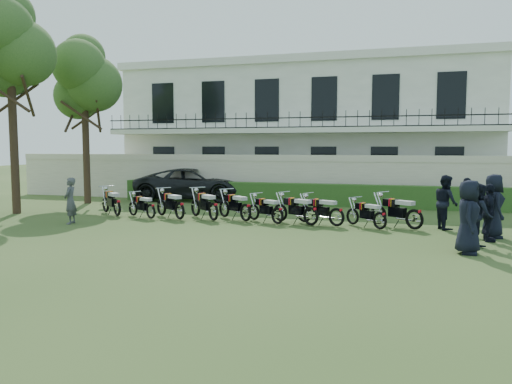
# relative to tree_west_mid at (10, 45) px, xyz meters

# --- Properties ---
(ground) EXTENTS (100.00, 100.00, 0.00)m
(ground) POSITION_rel_tree_west_mid_xyz_m (9.46, -1.00, -6.67)
(ground) COLOR #304A1D
(ground) RESTS_ON ground
(perimeter_wall) EXTENTS (30.00, 0.35, 2.30)m
(perimeter_wall) POSITION_rel_tree_west_mid_xyz_m (9.46, 7.00, -5.50)
(perimeter_wall) COLOR beige
(perimeter_wall) RESTS_ON ground
(hedge) EXTENTS (18.00, 0.60, 1.00)m
(hedge) POSITION_rel_tree_west_mid_xyz_m (10.46, 6.20, -6.17)
(hedge) COLOR #274C1B
(hedge) RESTS_ON ground
(building) EXTENTS (20.40, 9.60, 7.40)m
(building) POSITION_rel_tree_west_mid_xyz_m (9.46, 12.96, -2.96)
(building) COLOR white
(building) RESTS_ON ground
(tree_west_mid) EXTENTS (3.40, 3.20, 8.82)m
(tree_west_mid) POSITION_rel_tree_west_mid_xyz_m (0.00, 0.00, 0.00)
(tree_west_mid) COLOR #473323
(tree_west_mid) RESTS_ON ground
(tree_west_near) EXTENTS (3.40, 3.20, 7.90)m
(tree_west_near) POSITION_rel_tree_west_mid_xyz_m (0.50, 4.00, -0.78)
(tree_west_near) COLOR #473323
(tree_west_near) RESTS_ON ground
(motorcycle_0) EXTENTS (1.64, 1.34, 1.10)m
(motorcycle_0) POSITION_rel_tree_west_mid_xyz_m (4.39, 0.33, -6.16)
(motorcycle_0) COLOR black
(motorcycle_0) RESTS_ON ground
(motorcycle_1) EXTENTS (1.60, 0.91, 0.96)m
(motorcycle_1) POSITION_rel_tree_west_mid_xyz_m (5.96, 0.08, -6.23)
(motorcycle_1) COLOR black
(motorcycle_1) RESTS_ON ground
(motorcycle_2) EXTENTS (1.73, 1.23, 1.11)m
(motorcycle_2) POSITION_rel_tree_west_mid_xyz_m (7.09, 0.18, -6.16)
(motorcycle_2) COLOR black
(motorcycle_2) RESTS_ON ground
(motorcycle_3) EXTENTS (1.67, 1.42, 1.14)m
(motorcycle_3) POSITION_rel_tree_west_mid_xyz_m (8.38, 0.26, -6.14)
(motorcycle_3) COLOR black
(motorcycle_3) RESTS_ON ground
(motorcycle_4) EXTENTS (1.69, 1.27, 1.10)m
(motorcycle_4) POSITION_rel_tree_west_mid_xyz_m (9.55, 0.43, -6.16)
(motorcycle_4) COLOR black
(motorcycle_4) RESTS_ON ground
(motorcycle_5) EXTENTS (1.61, 1.08, 1.01)m
(motorcycle_5) POSITION_rel_tree_west_mid_xyz_m (10.78, 0.17, -6.20)
(motorcycle_5) COLOR black
(motorcycle_5) RESTS_ON ground
(motorcycle_6) EXTENTS (1.82, 1.01, 1.09)m
(motorcycle_6) POSITION_rel_tree_west_mid_xyz_m (11.94, 0.21, -6.17)
(motorcycle_6) COLOR black
(motorcycle_6) RESTS_ON ground
(motorcycle_7) EXTENTS (1.81, 0.97, 1.07)m
(motorcycle_7) POSITION_rel_tree_west_mid_xyz_m (12.80, 0.26, -6.18)
(motorcycle_7) COLOR black
(motorcycle_7) RESTS_ON ground
(motorcycle_8) EXTENTS (1.44, 1.20, 0.98)m
(motorcycle_8) POSITION_rel_tree_west_mid_xyz_m (14.23, 0.04, -6.22)
(motorcycle_8) COLOR black
(motorcycle_8) RESTS_ON ground
(motorcycle_9) EXTENTS (1.78, 1.28, 1.14)m
(motorcycle_9) POSITION_rel_tree_west_mid_xyz_m (15.30, 0.31, -6.14)
(motorcycle_9) COLOR black
(motorcycle_9) RESTS_ON ground
(suv) EXTENTS (6.08, 3.43, 1.60)m
(suv) POSITION_rel_tree_west_mid_xyz_m (4.75, 6.73, -5.87)
(suv) COLOR black
(suv) RESTS_ON ground
(inspector) EXTENTS (0.52, 0.67, 1.62)m
(inspector) POSITION_rel_tree_west_mid_xyz_m (3.79, -1.67, -5.86)
(inspector) COLOR #525257
(inspector) RESTS_ON ground
(officer_0) EXTENTS (0.70, 0.98, 1.87)m
(officer_0) POSITION_rel_tree_west_mid_xyz_m (16.52, -2.98, -5.74)
(officer_0) COLOR black
(officer_0) RESTS_ON ground
(officer_1) EXTENTS (0.77, 0.92, 1.70)m
(officer_1) POSITION_rel_tree_west_mid_xyz_m (16.92, -1.79, -5.82)
(officer_1) COLOR black
(officer_1) RESTS_ON ground
(officer_2) EXTENTS (0.47, 0.99, 1.65)m
(officer_2) POSITION_rel_tree_west_mid_xyz_m (17.27, -1.06, -5.84)
(officer_2) COLOR black
(officer_2) RESTS_ON ground
(officer_3) EXTENTS (0.76, 1.02, 1.89)m
(officer_3) POSITION_rel_tree_west_mid_xyz_m (17.49, -0.37, -5.72)
(officer_3) COLOR black
(officer_3) RESTS_ON ground
(officer_4) EXTENTS (0.92, 1.04, 1.78)m
(officer_4) POSITION_rel_tree_west_mid_xyz_m (16.26, 0.86, -5.78)
(officer_4) COLOR black
(officer_4) RESTS_ON ground
(officer_5) EXTENTS (0.59, 1.04, 1.66)m
(officer_5) POSITION_rel_tree_west_mid_xyz_m (16.95, 1.49, -5.84)
(officer_5) COLOR black
(officer_5) RESTS_ON ground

